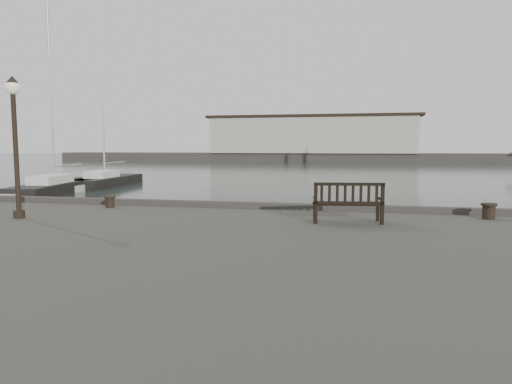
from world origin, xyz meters
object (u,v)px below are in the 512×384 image
at_px(bench, 347,210).
at_px(bollard_left, 110,202).
at_px(yacht_d, 108,183).
at_px(bollard_right, 489,211).
at_px(yacht_b, 59,189).
at_px(lamp_post, 15,128).

height_order(bench, bollard_left, bench).
bearing_deg(yacht_d, bollard_left, -63.90).
xyz_separation_m(bollard_right, yacht_b, (-25.19, 17.47, -1.52)).
distance_m(bollard_left, yacht_b, 22.57).
height_order(bench, bollard_right, bench).
bearing_deg(bench, yacht_d, 121.88).
relative_size(bollard_left, bollard_right, 0.86).
bearing_deg(bollard_right, bollard_left, 179.81).
bearing_deg(lamp_post, bollard_left, 62.61).
height_order(bollard_left, yacht_d, yacht_d).
distance_m(bench, bollard_left, 7.44).
bearing_deg(yacht_d, bench, -54.05).
xyz_separation_m(bench, lamp_post, (-8.58, -1.07, 2.08)).
xyz_separation_m(bollard_left, yacht_b, (-14.25, 17.44, -1.49)).
relative_size(bollard_left, lamp_post, 0.10).
bearing_deg(bollard_left, bollard_right, -0.19).
height_order(bollard_right, yacht_b, yacht_b).
relative_size(bollard_left, yacht_d, 0.03).
distance_m(bollard_right, lamp_post, 12.63).
bearing_deg(bollard_right, lamp_post, -168.84).
bearing_deg(bollard_left, lamp_post, -117.39).
height_order(bench, yacht_b, yacht_b).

